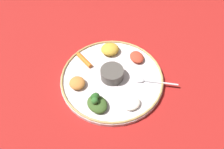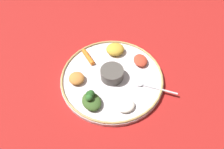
# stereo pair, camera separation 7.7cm
# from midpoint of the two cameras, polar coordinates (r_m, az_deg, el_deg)

# --- Properties ---
(ground_plane) EXTENTS (2.40, 2.40, 0.00)m
(ground_plane) POSITION_cam_midpoint_polar(r_m,az_deg,el_deg) (0.80, -2.77, -1.52)
(ground_plane) COLOR maroon
(platter) EXTENTS (0.38, 0.38, 0.02)m
(platter) POSITION_cam_midpoint_polar(r_m,az_deg,el_deg) (0.79, -2.79, -1.19)
(platter) COLOR silver
(platter) RESTS_ON ground_plane
(platter_rim) EXTENTS (0.38, 0.38, 0.01)m
(platter_rim) POSITION_cam_midpoint_polar(r_m,az_deg,el_deg) (0.78, -2.82, -0.72)
(platter_rim) COLOR tan
(platter_rim) RESTS_ON platter
(center_bowl) EXTENTS (0.08, 0.08, 0.04)m
(center_bowl) POSITION_cam_midpoint_polar(r_m,az_deg,el_deg) (0.77, -2.88, 0.12)
(center_bowl) COLOR #4C4742
(center_bowl) RESTS_ON platter
(spoon) EXTENTS (0.13, 0.10, 0.01)m
(spoon) POSITION_cam_midpoint_polar(r_m,az_deg,el_deg) (0.78, 7.12, -1.95)
(spoon) COLOR silver
(spoon) RESTS_ON platter
(greens_pile) EXTENTS (0.08, 0.07, 0.05)m
(greens_pile) POSITION_cam_midpoint_polar(r_m,az_deg,el_deg) (0.71, -7.27, -7.62)
(greens_pile) COLOR #385623
(greens_pile) RESTS_ON platter
(carrot_near_spoon) EXTENTS (0.09, 0.03, 0.02)m
(carrot_near_spoon) POSITION_cam_midpoint_polar(r_m,az_deg,el_deg) (0.84, -10.26, 3.86)
(carrot_near_spoon) COLOR orange
(carrot_near_spoon) RESTS_ON platter
(mound_lentil_yellow) EXTENTS (0.09, 0.09, 0.03)m
(mound_lentil_yellow) POSITION_cam_midpoint_polar(r_m,az_deg,el_deg) (0.86, -3.16, 6.64)
(mound_lentil_yellow) COLOR gold
(mound_lentil_yellow) RESTS_ON platter
(mound_berbere_red) EXTENTS (0.08, 0.07, 0.02)m
(mound_berbere_red) POSITION_cam_midpoint_polar(r_m,az_deg,el_deg) (0.83, 4.02, 4.50)
(mound_berbere_red) COLOR #B73D28
(mound_berbere_red) RESTS_ON platter
(mound_rice_white) EXTENTS (0.06, 0.07, 0.02)m
(mound_rice_white) POSITION_cam_midpoint_polar(r_m,az_deg,el_deg) (0.71, 2.24, -7.99)
(mound_rice_white) COLOR silver
(mound_rice_white) RESTS_ON platter
(mound_squash) EXTENTS (0.06, 0.06, 0.03)m
(mound_squash) POSITION_cam_midpoint_polar(r_m,az_deg,el_deg) (0.77, -12.14, -2.42)
(mound_squash) COLOR #C67A38
(mound_squash) RESTS_ON platter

